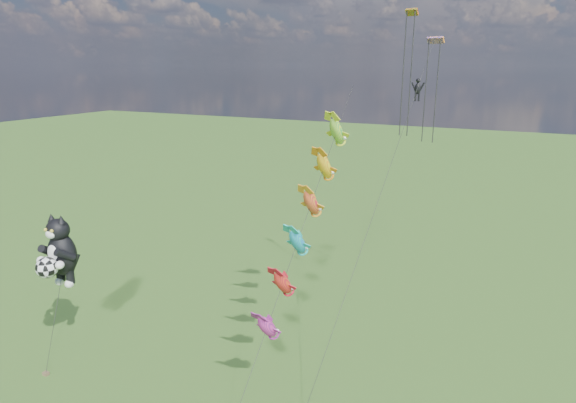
% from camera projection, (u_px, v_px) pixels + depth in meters
% --- Properties ---
extents(ground, '(300.00, 300.00, 0.00)m').
position_uv_depth(ground, '(91.00, 357.00, 34.88)').
color(ground, '#1D4310').
extents(cat_kite_rig, '(2.43, 4.15, 10.66)m').
position_uv_depth(cat_kite_rig, '(59.00, 252.00, 33.30)').
color(cat_kite_rig, brown).
rests_on(cat_kite_rig, ground).
extents(fish_windsock_rig, '(1.95, 15.90, 19.09)m').
position_uv_depth(fish_windsock_rig, '(304.00, 223.00, 30.76)').
color(fish_windsock_rig, brown).
rests_on(fish_windsock_rig, ground).
extents(parafoil_rig, '(4.09, 17.33, 24.29)m').
position_uv_depth(parafoil_rig, '(417.00, 86.00, 35.50)').
color(parafoil_rig, brown).
rests_on(parafoil_rig, ground).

